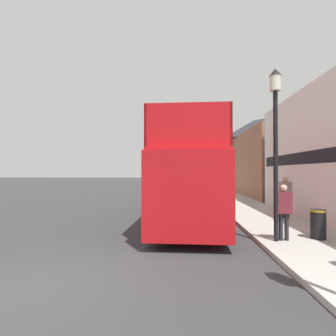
{
  "coord_description": "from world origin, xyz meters",
  "views": [
    {
      "loc": [
        2.73,
        -4.87,
        2.18
      ],
      "look_at": [
        2.18,
        7.44,
        2.36
      ],
      "focal_mm": 28.0,
      "sensor_mm": 36.0,
      "label": 1
    }
  ],
  "objects_px": {
    "tour_bus": "(189,180)",
    "lamp_post_second": "(225,149)",
    "litter_bin": "(318,223)",
    "parked_car_ahead_of_bus": "(195,192)",
    "pedestrian_second": "(284,207)",
    "pedestrian_third": "(285,193)",
    "lamp_post_nearest": "(275,123)"
  },
  "relations": [
    {
      "from": "pedestrian_second",
      "to": "parked_car_ahead_of_bus",
      "type": "bearing_deg",
      "value": 99.35
    },
    {
      "from": "tour_bus",
      "to": "litter_bin",
      "type": "xyz_separation_m",
      "value": [
        3.82,
        -3.81,
        -1.2
      ]
    },
    {
      "from": "parked_car_ahead_of_bus",
      "to": "pedestrian_second",
      "type": "height_order",
      "value": "pedestrian_second"
    },
    {
      "from": "parked_car_ahead_of_bus",
      "to": "pedestrian_second",
      "type": "distance_m",
      "value": 11.84
    },
    {
      "from": "parked_car_ahead_of_bus",
      "to": "lamp_post_second",
      "type": "distance_m",
      "value": 4.39
    },
    {
      "from": "lamp_post_second",
      "to": "litter_bin",
      "type": "height_order",
      "value": "lamp_post_second"
    },
    {
      "from": "pedestrian_third",
      "to": "tour_bus",
      "type": "bearing_deg",
      "value": 177.94
    },
    {
      "from": "tour_bus",
      "to": "lamp_post_nearest",
      "type": "height_order",
      "value": "lamp_post_nearest"
    },
    {
      "from": "tour_bus",
      "to": "pedestrian_second",
      "type": "relative_size",
      "value": 5.99
    },
    {
      "from": "parked_car_ahead_of_bus",
      "to": "litter_bin",
      "type": "distance_m",
      "value": 11.84
    },
    {
      "from": "litter_bin",
      "to": "parked_car_ahead_of_bus",
      "type": "bearing_deg",
      "value": 104.9
    },
    {
      "from": "tour_bus",
      "to": "litter_bin",
      "type": "height_order",
      "value": "tour_bus"
    },
    {
      "from": "parked_car_ahead_of_bus",
      "to": "litter_bin",
      "type": "relative_size",
      "value": 5.09
    },
    {
      "from": "tour_bus",
      "to": "parked_car_ahead_of_bus",
      "type": "height_order",
      "value": "tour_bus"
    },
    {
      "from": "lamp_post_nearest",
      "to": "litter_bin",
      "type": "distance_m",
      "value": 3.34
    },
    {
      "from": "parked_car_ahead_of_bus",
      "to": "pedestrian_third",
      "type": "relative_size",
      "value": 2.46
    },
    {
      "from": "parked_car_ahead_of_bus",
      "to": "pedestrian_third",
      "type": "height_order",
      "value": "pedestrian_third"
    },
    {
      "from": "tour_bus",
      "to": "lamp_post_second",
      "type": "height_order",
      "value": "lamp_post_second"
    },
    {
      "from": "lamp_post_nearest",
      "to": "litter_bin",
      "type": "bearing_deg",
      "value": 12.95
    },
    {
      "from": "parked_car_ahead_of_bus",
      "to": "lamp_post_second",
      "type": "bearing_deg",
      "value": -54.09
    },
    {
      "from": "pedestrian_second",
      "to": "litter_bin",
      "type": "relative_size",
      "value": 1.86
    },
    {
      "from": "tour_bus",
      "to": "litter_bin",
      "type": "distance_m",
      "value": 5.53
    },
    {
      "from": "pedestrian_second",
      "to": "lamp_post_second",
      "type": "relative_size",
      "value": 0.32
    },
    {
      "from": "tour_bus",
      "to": "pedestrian_second",
      "type": "bearing_deg",
      "value": -54.12
    },
    {
      "from": "pedestrian_third",
      "to": "lamp_post_nearest",
      "type": "bearing_deg",
      "value": -115.05
    },
    {
      "from": "pedestrian_second",
      "to": "pedestrian_third",
      "type": "xyz_separation_m",
      "value": [
        1.6,
        3.89,
        0.11
      ]
    },
    {
      "from": "pedestrian_second",
      "to": "lamp_post_nearest",
      "type": "xyz_separation_m",
      "value": [
        -0.25,
        -0.08,
        2.5
      ]
    },
    {
      "from": "tour_bus",
      "to": "lamp_post_second",
      "type": "xyz_separation_m",
      "value": [
        2.53,
        4.94,
        1.83
      ]
    },
    {
      "from": "tour_bus",
      "to": "pedestrian_third",
      "type": "xyz_separation_m",
      "value": [
        4.3,
        -0.15,
        -0.56
      ]
    },
    {
      "from": "lamp_post_nearest",
      "to": "lamp_post_second",
      "type": "distance_m",
      "value": 9.07
    },
    {
      "from": "tour_bus",
      "to": "litter_bin",
      "type": "bearing_deg",
      "value": -42.74
    },
    {
      "from": "tour_bus",
      "to": "pedestrian_second",
      "type": "distance_m",
      "value": 4.91
    }
  ]
}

